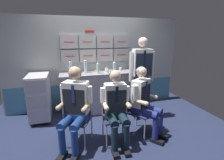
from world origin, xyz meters
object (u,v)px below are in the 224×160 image
(folding_chair_left, at_px, (79,112))
(crew_member_left, at_px, (75,105))
(water_bottle_blue_cap, at_px, (85,66))
(crew_member_right, at_px, (116,106))
(espresso_cup_small, at_px, (120,69))
(folding_chair_right, at_px, (114,110))
(crew_member_near_trolley, at_px, (145,99))
(snack_banana, at_px, (97,71))
(folding_chair_near_trolley, at_px, (136,106))
(service_trolley, at_px, (40,96))
(crew_member_standing, at_px, (142,71))

(folding_chair_left, xyz_separation_m, crew_member_left, (-0.07, -0.14, 0.20))
(folding_chair_left, distance_m, water_bottle_blue_cap, 1.28)
(crew_member_right, distance_m, espresso_cup_small, 1.55)
(folding_chair_left, distance_m, folding_chair_right, 0.58)
(folding_chair_left, distance_m, crew_member_left, 0.25)
(folding_chair_right, relative_size, espresso_cup_small, 11.87)
(crew_member_right, relative_size, crew_member_near_trolley, 0.99)
(folding_chair_left, relative_size, snack_banana, 4.81)
(crew_member_left, xyz_separation_m, water_bottle_blue_cap, (0.34, 1.25, 0.37))
(crew_member_near_trolley, xyz_separation_m, espresso_cup_small, (0.01, 1.32, 0.29))
(folding_chair_near_trolley, height_order, snack_banana, snack_banana)
(service_trolley, distance_m, folding_chair_right, 1.66)
(folding_chair_left, relative_size, espresso_cup_small, 11.87)
(crew_member_near_trolley, relative_size, snack_banana, 7.13)
(crew_member_standing, distance_m, snack_banana, 1.05)
(folding_chair_left, distance_m, crew_member_right, 0.64)
(crew_member_standing, bearing_deg, espresso_cup_small, 109.13)
(crew_member_left, relative_size, crew_member_near_trolley, 1.04)
(crew_member_left, bearing_deg, crew_member_near_trolley, -0.68)
(water_bottle_blue_cap, relative_size, snack_banana, 1.85)
(snack_banana, bearing_deg, crew_member_right, -89.35)
(folding_chair_left, relative_size, water_bottle_blue_cap, 2.60)
(folding_chair_near_trolley, height_order, crew_member_standing, crew_member_standing)
(folding_chair_left, relative_size, folding_chair_near_trolley, 1.00)
(service_trolley, xyz_separation_m, water_bottle_blue_cap, (0.98, 0.16, 0.56))
(crew_member_left, bearing_deg, service_trolley, 120.64)
(crew_member_right, bearing_deg, espresso_cup_small, 69.02)
(folding_chair_left, xyz_separation_m, snack_banana, (0.55, 1.17, 0.44))
(folding_chair_left, xyz_separation_m, crew_member_standing, (1.34, 0.49, 0.51))
(folding_chair_right, height_order, crew_member_right, crew_member_right)
(crew_member_right, distance_m, water_bottle_blue_cap, 1.45)
(folding_chair_left, bearing_deg, water_bottle_blue_cap, 76.43)
(folding_chair_near_trolley, distance_m, espresso_cup_small, 1.28)
(crew_member_left, bearing_deg, folding_chair_right, 4.57)
(crew_member_near_trolley, bearing_deg, water_bottle_blue_cap, 123.39)
(service_trolley, relative_size, water_bottle_blue_cap, 3.05)
(crew_member_near_trolley, distance_m, crew_member_standing, 0.77)
(crew_member_near_trolley, distance_m, water_bottle_blue_cap, 1.57)
(crew_member_right, xyz_separation_m, water_bottle_blue_cap, (-0.30, 1.36, 0.42))
(crew_member_left, distance_m, crew_member_near_trolley, 1.17)
(folding_chair_right, bearing_deg, service_trolley, 141.10)
(folding_chair_left, height_order, folding_chair_right, same)
(service_trolley, xyz_separation_m, crew_member_near_trolley, (1.82, -1.10, 0.15))
(crew_member_left, height_order, crew_member_right, crew_member_left)
(espresso_cup_small, bearing_deg, crew_member_near_trolley, -90.26)
(crew_member_standing, bearing_deg, folding_chair_left, -159.83)
(crew_member_left, relative_size, folding_chair_right, 1.55)
(folding_chair_right, xyz_separation_m, crew_member_near_trolley, (0.53, -0.07, 0.16))
(water_bottle_blue_cap, bearing_deg, snack_banana, 12.22)
(crew_member_right, relative_size, crew_member_standing, 0.71)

